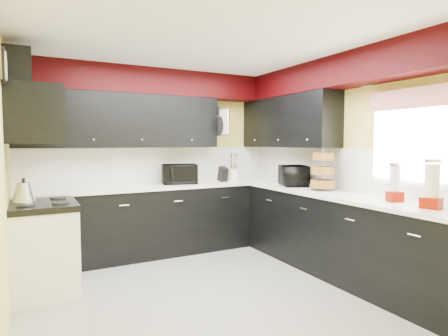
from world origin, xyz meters
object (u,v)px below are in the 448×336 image
(toaster_oven, at_px, (180,174))
(knife_block, at_px, (223,174))
(kettle, at_px, (24,192))
(utensil_crock, at_px, (234,175))
(microwave, at_px, (294,176))

(toaster_oven, distance_m, knife_block, 0.66)
(knife_block, height_order, kettle, knife_block)
(utensil_crock, relative_size, kettle, 0.85)
(microwave, xyz_separation_m, kettle, (-3.18, 0.31, -0.06))
(toaster_oven, relative_size, utensil_crock, 2.58)
(microwave, height_order, kettle, microwave)
(microwave, bearing_deg, utensil_crock, 47.81)
(kettle, bearing_deg, toaster_oven, 17.95)
(toaster_oven, distance_m, kettle, 2.02)
(utensil_crock, height_order, knife_block, knife_block)
(toaster_oven, bearing_deg, microwave, -22.46)
(toaster_oven, bearing_deg, knife_block, 10.26)
(knife_block, xyz_separation_m, kettle, (-2.57, -0.58, -0.03))
(knife_block, relative_size, kettle, 1.00)
(knife_block, bearing_deg, kettle, -168.40)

